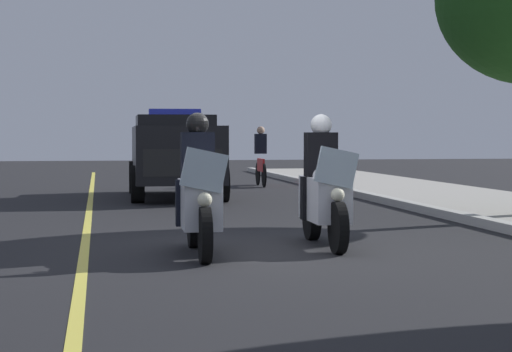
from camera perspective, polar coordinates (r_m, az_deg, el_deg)
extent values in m
plane|color=black|center=(11.35, 0.55, -4.69)|extent=(80.00, 80.00, 0.00)
cube|color=#E0D14C|center=(11.16, -10.91, -4.84)|extent=(48.00, 0.12, 0.01)
cylinder|color=black|center=(10.04, -3.27, -3.81)|extent=(0.64, 0.13, 0.64)
cylinder|color=black|center=(11.53, -3.98, -2.98)|extent=(0.64, 0.15, 0.64)
cube|color=silver|center=(10.74, -3.64, -1.78)|extent=(1.21, 0.47, 0.56)
ellipsoid|color=silver|center=(10.67, -3.62, -0.20)|extent=(0.57, 0.33, 0.24)
cube|color=silver|center=(10.09, -3.33, 0.38)|extent=(0.07, 0.56, 0.53)
sphere|color=#F9F4CC|center=(10.05, -3.29, -1.52)|extent=(0.17, 0.17, 0.17)
sphere|color=red|center=(10.21, -4.29, 0.01)|extent=(0.09, 0.09, 0.09)
sphere|color=#1933F2|center=(10.24, -2.51, 0.02)|extent=(0.09, 0.09, 0.09)
cube|color=black|center=(10.94, -3.76, 1.23)|extent=(0.29, 0.41, 0.60)
cube|color=black|center=(10.93, -2.68, -1.70)|extent=(0.18, 0.14, 0.56)
cube|color=black|center=(10.89, -4.77, -1.73)|extent=(0.18, 0.14, 0.56)
sphere|color=black|center=(10.92, -3.76, 3.33)|extent=(0.28, 0.28, 0.28)
cylinder|color=black|center=(10.89, 5.27, -3.31)|extent=(0.64, 0.13, 0.64)
cylinder|color=black|center=(12.34, 3.58, -2.61)|extent=(0.64, 0.15, 0.64)
cube|color=white|center=(11.57, 4.40, -1.47)|extent=(1.21, 0.47, 0.56)
ellipsoid|color=white|center=(11.50, 4.46, 0.00)|extent=(0.57, 0.33, 0.24)
cube|color=silver|center=(10.93, 5.16, 0.55)|extent=(0.07, 0.56, 0.53)
sphere|color=#F9F4CC|center=(10.89, 5.23, -1.20)|extent=(0.17, 0.17, 0.17)
sphere|color=red|center=(11.03, 4.19, 0.20)|extent=(0.09, 0.09, 0.09)
sphere|color=#1933F2|center=(11.10, 5.80, 0.21)|extent=(0.09, 0.09, 0.09)
cube|color=black|center=(11.77, 4.15, 1.33)|extent=(0.29, 0.41, 0.60)
cube|color=black|center=(11.78, 5.16, -1.40)|extent=(0.18, 0.14, 0.56)
cube|color=black|center=(11.69, 3.25, -1.42)|extent=(0.18, 0.14, 0.56)
sphere|color=white|center=(11.74, 4.18, 3.28)|extent=(0.28, 0.28, 0.28)
cube|color=black|center=(20.71, -5.18, 1.44)|extent=(4.94, 2.01, 1.24)
cube|color=black|center=(21.01, -5.24, 3.37)|extent=(2.44, 1.80, 0.36)
cube|color=#2633D8|center=(20.81, -5.21, 4.09)|extent=(0.31, 1.21, 0.14)
cube|color=black|center=(18.32, -4.70, 0.85)|extent=(0.16, 1.62, 0.56)
cylinder|color=black|center=(19.27, -2.21, -0.48)|extent=(0.81, 0.30, 0.80)
cylinder|color=black|center=(19.15, -7.57, -0.52)|extent=(0.81, 0.30, 0.80)
cylinder|color=black|center=(22.35, -3.12, -0.05)|extent=(0.81, 0.30, 0.80)
cylinder|color=black|center=(22.24, -7.74, -0.09)|extent=(0.81, 0.30, 0.80)
cylinder|color=black|center=(24.62, 0.51, 0.03)|extent=(0.66, 0.05, 0.66)
cylinder|color=black|center=(25.71, 0.12, 0.14)|extent=(0.66, 0.05, 0.66)
cube|color=red|center=(25.15, 0.31, 0.70)|extent=(1.00, 0.08, 0.36)
cube|color=black|center=(25.19, 0.29, 2.07)|extent=(0.25, 0.33, 0.56)
sphere|color=tan|center=(25.16, 0.30, 2.94)|extent=(0.22, 0.22, 0.22)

